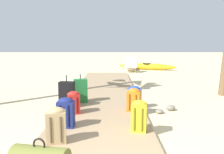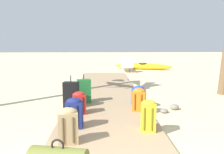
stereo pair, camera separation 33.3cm
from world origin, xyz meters
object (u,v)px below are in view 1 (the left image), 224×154
at_px(backpack_red, 75,102).
at_px(backpack_blue, 136,95).
at_px(kayak, 148,66).
at_px(lounge_chair, 131,66).
at_px(backpack_orange, 135,99).
at_px(backpack_tan, 57,124).
at_px(backpack_yellow, 140,115).
at_px(suitcase_black, 68,94).
at_px(suitcase_green, 82,91).
at_px(backpack_navy, 67,112).

height_order(backpack_red, backpack_blue, backpack_red).
bearing_deg(kayak, lounge_chair, -137.77).
height_order(backpack_orange, backpack_blue, backpack_orange).
relative_size(backpack_orange, backpack_tan, 0.92).
distance_m(backpack_yellow, backpack_orange, 1.23).
bearing_deg(suitcase_black, backpack_orange, -12.04).
relative_size(backpack_tan, lounge_chair, 0.38).
relative_size(backpack_orange, backpack_red, 1.07).
distance_m(backpack_red, backpack_tan, 1.55).
distance_m(backpack_orange, suitcase_black, 1.62).
relative_size(suitcase_green, lounge_chair, 0.49).
bearing_deg(backpack_orange, backpack_blue, 82.76).
xyz_separation_m(backpack_orange, backpack_tan, (-1.37, -1.70, 0.02)).
xyz_separation_m(backpack_navy, backpack_red, (0.01, 0.86, -0.03)).
relative_size(backpack_navy, backpack_blue, 1.14).
xyz_separation_m(backpack_red, kayak, (2.91, 8.87, -0.16)).
bearing_deg(backpack_navy, kayak, 73.31).
bearing_deg(backpack_tan, backpack_red, 88.95).
height_order(lounge_chair, kayak, lounge_chair).
xyz_separation_m(backpack_yellow, backpack_tan, (-1.35, -0.48, 0.01)).
height_order(backpack_orange, lounge_chair, lounge_chair).
bearing_deg(lounge_chair, kayak, 42.23).
xyz_separation_m(backpack_yellow, kayak, (1.59, 9.94, -0.19)).
bearing_deg(backpack_navy, backpack_red, 89.45).
bearing_deg(kayak, backpack_navy, -106.69).
relative_size(suitcase_black, backpack_blue, 1.58).
distance_m(lounge_chair, kayak, 1.44).
distance_m(backpack_orange, backpack_tan, 2.19).
height_order(backpack_orange, backpack_red, backpack_orange).
relative_size(backpack_orange, lounge_chair, 0.35).
height_order(backpack_orange, suitcase_black, suitcase_black).
xyz_separation_m(backpack_red, backpack_blue, (1.41, 0.65, -0.00)).
distance_m(backpack_yellow, backpack_navy, 1.35).
height_order(suitcase_green, backpack_blue, suitcase_green).
distance_m(backpack_yellow, suitcase_black, 2.21).
bearing_deg(suitcase_green, backpack_navy, -91.10).
xyz_separation_m(backpack_red, lounge_chair, (1.85, 7.91, -0.01)).
bearing_deg(backpack_red, lounge_chair, 76.84).
height_order(backpack_orange, kayak, backpack_orange).
height_order(backpack_blue, lounge_chair, lounge_chair).
xyz_separation_m(backpack_navy, backpack_blue, (1.42, 1.51, -0.04)).
height_order(backpack_red, backpack_tan, backpack_tan).
relative_size(backpack_navy, lounge_chair, 0.37).
height_order(backpack_navy, backpack_red, backpack_navy).
distance_m(suitcase_green, backpack_tan, 2.51).
distance_m(backpack_tan, lounge_chair, 9.64).
xyz_separation_m(backpack_red, backpack_tan, (-0.03, -1.55, 0.04)).
distance_m(backpack_orange, backpack_red, 1.35).
distance_m(backpack_yellow, suitcase_green, 2.41).
bearing_deg(suitcase_black, backpack_red, -64.09).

